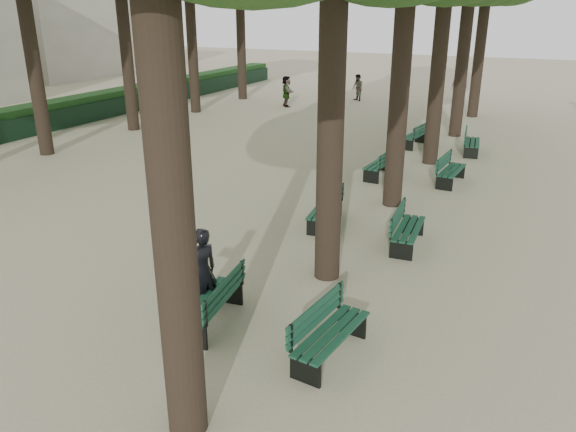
% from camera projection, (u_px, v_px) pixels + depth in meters
% --- Properties ---
extents(ground, '(120.00, 120.00, 0.00)m').
position_uv_depth(ground, '(184.00, 329.00, 9.86)').
color(ground, tan).
rests_on(ground, ground).
extents(bench_left_0, '(0.81, 1.86, 0.92)m').
position_uv_depth(bench_left_0, '(212.00, 310.00, 9.93)').
color(bench_left_0, black).
rests_on(bench_left_0, ground).
extents(bench_left_1, '(0.79, 1.86, 0.92)m').
position_uv_depth(bench_left_1, '(325.00, 215.00, 14.43)').
color(bench_left_1, black).
rests_on(bench_left_1, ground).
extents(bench_left_2, '(0.68, 1.83, 0.92)m').
position_uv_depth(bench_left_2, '(380.00, 169.00, 18.51)').
color(bench_left_2, black).
rests_on(bench_left_2, ground).
extents(bench_left_3, '(0.80, 1.86, 0.92)m').
position_uv_depth(bench_left_3, '(414.00, 140.00, 22.51)').
color(bench_left_3, black).
rests_on(bench_left_3, ground).
extents(bench_right_0, '(0.78, 1.86, 0.92)m').
position_uv_depth(bench_right_0, '(331.00, 343.00, 8.98)').
color(bench_right_0, black).
rests_on(bench_right_0, ground).
extents(bench_right_1, '(0.70, 1.84, 0.92)m').
position_uv_depth(bench_right_1, '(408.00, 236.00, 13.15)').
color(bench_right_1, black).
rests_on(bench_right_1, ground).
extents(bench_right_2, '(0.69, 1.83, 0.92)m').
position_uv_depth(bench_right_2, '(451.00, 175.00, 17.79)').
color(bench_right_2, black).
rests_on(bench_right_2, ground).
extents(bench_right_3, '(0.79, 1.86, 0.92)m').
position_uv_depth(bench_right_3, '(472.00, 147.00, 21.40)').
color(bench_right_3, black).
rests_on(bench_right_3, ground).
extents(man_with_map, '(0.72, 0.74, 1.66)m').
position_uv_depth(man_with_map, '(202.00, 271.00, 10.13)').
color(man_with_map, black).
rests_on(man_with_map, ground).
extents(pedestrian_a, '(0.77, 0.71, 1.54)m').
position_uv_depth(pedestrian_a, '(358.00, 88.00, 33.13)').
color(pedestrian_a, '#262628').
rests_on(pedestrian_a, ground).
extents(pedestrian_e, '(1.22, 1.44, 1.69)m').
position_uv_depth(pedestrian_e, '(286.00, 91.00, 31.19)').
color(pedestrian_e, '#262628').
rests_on(pedestrian_e, ground).
extents(pedestrian_d, '(0.99, 0.53, 1.93)m').
position_uv_depth(pedestrian_d, '(460.00, 84.00, 33.28)').
color(pedestrian_d, '#262628').
rests_on(pedestrian_d, ground).
extents(fence, '(0.08, 42.00, 0.90)m').
position_uv_depth(fence, '(50.00, 122.00, 25.04)').
color(fence, black).
rests_on(fence, ground).
extents(hedge, '(1.20, 42.00, 1.20)m').
position_uv_depth(hedge, '(38.00, 117.00, 25.27)').
color(hedge, '#164116').
rests_on(hedge, ground).
extents(building_far, '(12.00, 16.00, 7.00)m').
position_uv_depth(building_far, '(67.00, 28.00, 47.27)').
color(building_far, '#B7B2A3').
rests_on(building_far, ground).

